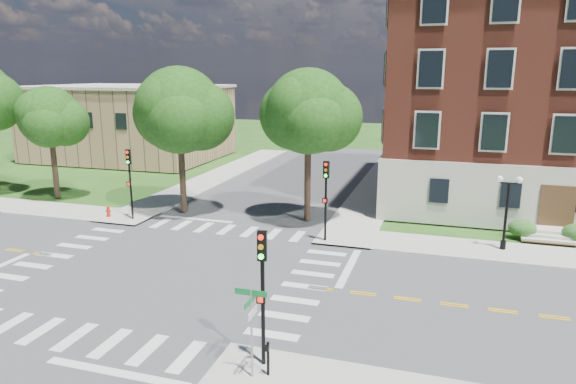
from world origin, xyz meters
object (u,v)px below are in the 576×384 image
(traffic_signal_nw, at_px, (130,175))
(push_button_post, at_px, (268,357))
(street_sign_pole, at_px, (252,316))
(traffic_signal_se, at_px, (262,281))
(fire_hydrant, at_px, (108,212))
(traffic_signal_ne, at_px, (326,190))
(twin_lamp_west, at_px, (507,208))

(traffic_signal_nw, height_order, push_button_post, traffic_signal_nw)
(street_sign_pole, xyz_separation_m, push_button_post, (0.46, 0.23, -1.51))
(traffic_signal_se, relative_size, fire_hydrant, 6.40)
(traffic_signal_ne, height_order, push_button_post, traffic_signal_ne)
(street_sign_pole, distance_m, push_button_post, 1.60)
(traffic_signal_se, distance_m, push_button_post, 2.49)
(street_sign_pole, xyz_separation_m, fire_hydrant, (-16.49, 15.09, -1.84))
(traffic_signal_se, distance_m, street_sign_pole, 1.21)
(fire_hydrant, bearing_deg, push_button_post, -41.24)
(traffic_signal_se, distance_m, traffic_signal_nw, 20.42)
(street_sign_pole, relative_size, push_button_post, 2.58)
(twin_lamp_west, height_order, push_button_post, twin_lamp_west)
(twin_lamp_west, xyz_separation_m, street_sign_pole, (-9.14, -15.94, -0.21))
(traffic_signal_nw, bearing_deg, push_button_post, -44.68)
(street_sign_pole, bearing_deg, twin_lamp_west, 60.17)
(twin_lamp_west, xyz_separation_m, push_button_post, (-8.68, -15.71, -1.73))
(twin_lamp_west, height_order, street_sign_pole, twin_lamp_west)
(street_sign_pole, distance_m, fire_hydrant, 22.43)
(traffic_signal_nw, distance_m, street_sign_pole, 20.96)
(traffic_signal_nw, relative_size, fire_hydrant, 6.40)
(push_button_post, bearing_deg, street_sign_pole, -153.82)
(traffic_signal_nw, height_order, fire_hydrant, traffic_signal_nw)
(street_sign_pole, bearing_deg, traffic_signal_se, 84.13)
(traffic_signal_nw, relative_size, street_sign_pole, 1.55)
(push_button_post, bearing_deg, traffic_signal_se, 122.22)
(twin_lamp_west, bearing_deg, traffic_signal_nw, -177.90)
(traffic_signal_se, bearing_deg, twin_lamp_west, 59.07)
(push_button_post, relative_size, fire_hydrant, 1.60)
(push_button_post, bearing_deg, twin_lamp_west, 61.09)
(traffic_signal_nw, relative_size, twin_lamp_west, 1.13)
(fire_hydrant, bearing_deg, traffic_signal_ne, -2.26)
(traffic_signal_nw, xyz_separation_m, street_sign_pole, (14.55, -15.07, -0.88))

